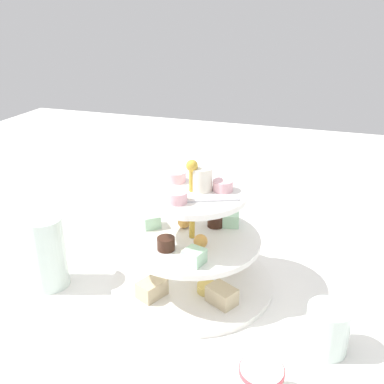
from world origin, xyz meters
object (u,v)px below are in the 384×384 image
object	(u,v)px
tiered_serving_stand	(192,249)
water_glass_tall_right	(47,252)
water_glass_short_left	(327,329)
butter_knife_left	(171,212)
teacup_with_saucer	(261,384)

from	to	relation	value
tiered_serving_stand	water_glass_tall_right	distance (m)	0.26
water_glass_short_left	butter_knife_left	bearing A→B (deg)	136.57
tiered_serving_stand	butter_knife_left	world-z (taller)	tiered_serving_stand
tiered_serving_stand	water_glass_short_left	xyz separation A→B (m)	(0.24, -0.10, -0.04)
teacup_with_saucer	butter_knife_left	world-z (taller)	teacup_with_saucer
water_glass_short_left	tiered_serving_stand	bearing A→B (deg)	158.42
teacup_with_saucer	water_glass_tall_right	bearing A→B (deg)	161.99
water_glass_tall_right	teacup_with_saucer	bearing A→B (deg)	-18.01
tiered_serving_stand	water_glass_short_left	bearing A→B (deg)	-21.58
tiered_serving_stand	teacup_with_saucer	xyz separation A→B (m)	(0.17, -0.22, -0.05)
tiered_serving_stand	water_glass_tall_right	world-z (taller)	tiered_serving_stand
water_glass_tall_right	butter_knife_left	size ratio (longest dim) A/B	0.79
water_glass_tall_right	butter_knife_left	xyz separation A→B (m)	(0.10, 0.36, -0.07)
teacup_with_saucer	butter_knife_left	bearing A→B (deg)	122.60
water_glass_short_left	teacup_with_saucer	xyz separation A→B (m)	(-0.08, -0.12, -0.01)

